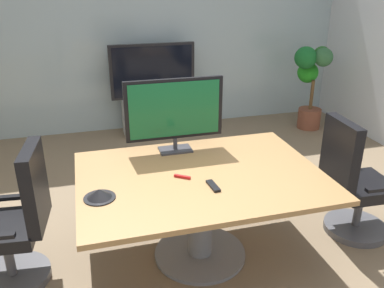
{
  "coord_description": "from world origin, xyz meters",
  "views": [
    {
      "loc": [
        -0.79,
        -2.63,
        2.18
      ],
      "look_at": [
        0.02,
        0.27,
        0.91
      ],
      "focal_mm": 37.7,
      "sensor_mm": 36.0,
      "label": 1
    }
  ],
  "objects_px": {
    "potted_plant": "(311,78)",
    "conference_phone": "(99,194)",
    "tv_monitor": "(174,111)",
    "wall_display_unit": "(154,104)",
    "remote_control": "(213,186)",
    "conference_table": "(200,194)",
    "office_chair_right": "(353,188)",
    "office_chair_left": "(17,229)"
  },
  "relations": [
    {
      "from": "wall_display_unit",
      "to": "potted_plant",
      "type": "relative_size",
      "value": 1.05
    },
    {
      "from": "potted_plant",
      "to": "conference_phone",
      "type": "bearing_deg",
      "value": -140.41
    },
    {
      "from": "conference_phone",
      "to": "remote_control",
      "type": "bearing_deg",
      "value": -4.1
    },
    {
      "from": "tv_monitor",
      "to": "remote_control",
      "type": "xyz_separation_m",
      "value": [
        0.11,
        -0.72,
        -0.35
      ]
    },
    {
      "from": "wall_display_unit",
      "to": "potted_plant",
      "type": "bearing_deg",
      "value": -10.17
    },
    {
      "from": "office_chair_left",
      "to": "conference_phone",
      "type": "height_order",
      "value": "office_chair_left"
    },
    {
      "from": "tv_monitor",
      "to": "wall_display_unit",
      "type": "height_order",
      "value": "tv_monitor"
    },
    {
      "from": "wall_display_unit",
      "to": "potted_plant",
      "type": "height_order",
      "value": "wall_display_unit"
    },
    {
      "from": "office_chair_left",
      "to": "tv_monitor",
      "type": "height_order",
      "value": "tv_monitor"
    },
    {
      "from": "conference_phone",
      "to": "remote_control",
      "type": "distance_m",
      "value": 0.8
    },
    {
      "from": "potted_plant",
      "to": "tv_monitor",
      "type": "bearing_deg",
      "value": -141.68
    },
    {
      "from": "conference_phone",
      "to": "office_chair_left",
      "type": "bearing_deg",
      "value": 158.1
    },
    {
      "from": "conference_phone",
      "to": "remote_control",
      "type": "relative_size",
      "value": 1.29
    },
    {
      "from": "potted_plant",
      "to": "conference_phone",
      "type": "relative_size",
      "value": 5.67
    },
    {
      "from": "office_chair_right",
      "to": "wall_display_unit",
      "type": "distance_m",
      "value": 3.2
    },
    {
      "from": "office_chair_right",
      "to": "conference_phone",
      "type": "xyz_separation_m",
      "value": [
        -2.15,
        -0.12,
        0.33
      ]
    },
    {
      "from": "office_chair_left",
      "to": "conference_phone",
      "type": "bearing_deg",
      "value": 73.78
    },
    {
      "from": "conference_table",
      "to": "tv_monitor",
      "type": "bearing_deg",
      "value": 99.51
    },
    {
      "from": "tv_monitor",
      "to": "office_chair_left",
      "type": "bearing_deg",
      "value": -162.05
    },
    {
      "from": "tv_monitor",
      "to": "remote_control",
      "type": "distance_m",
      "value": 0.81
    },
    {
      "from": "tv_monitor",
      "to": "remote_control",
      "type": "bearing_deg",
      "value": -81.16
    },
    {
      "from": "office_chair_right",
      "to": "wall_display_unit",
      "type": "height_order",
      "value": "wall_display_unit"
    },
    {
      "from": "office_chair_left",
      "to": "remote_control",
      "type": "bearing_deg",
      "value": 83.61
    },
    {
      "from": "tv_monitor",
      "to": "conference_phone",
      "type": "bearing_deg",
      "value": -136.13
    },
    {
      "from": "office_chair_left",
      "to": "wall_display_unit",
      "type": "distance_m",
      "value": 3.22
    },
    {
      "from": "office_chair_right",
      "to": "tv_monitor",
      "type": "xyz_separation_m",
      "value": [
        -1.46,
        0.54,
        0.66
      ]
    },
    {
      "from": "conference_table",
      "to": "wall_display_unit",
      "type": "distance_m",
      "value": 2.92
    },
    {
      "from": "potted_plant",
      "to": "conference_phone",
      "type": "xyz_separation_m",
      "value": [
        -3.22,
        -2.67,
        0.01
      ]
    },
    {
      "from": "office_chair_left",
      "to": "office_chair_right",
      "type": "bearing_deg",
      "value": 93.11
    },
    {
      "from": "potted_plant",
      "to": "conference_phone",
      "type": "distance_m",
      "value": 4.18
    },
    {
      "from": "conference_table",
      "to": "conference_phone",
      "type": "bearing_deg",
      "value": -168.12
    },
    {
      "from": "tv_monitor",
      "to": "conference_phone",
      "type": "height_order",
      "value": "tv_monitor"
    },
    {
      "from": "office_chair_right",
      "to": "tv_monitor",
      "type": "bearing_deg",
      "value": 72.88
    },
    {
      "from": "conference_table",
      "to": "potted_plant",
      "type": "height_order",
      "value": "potted_plant"
    },
    {
      "from": "tv_monitor",
      "to": "potted_plant",
      "type": "bearing_deg",
      "value": 38.32
    },
    {
      "from": "potted_plant",
      "to": "wall_display_unit",
      "type": "bearing_deg",
      "value": 169.83
    },
    {
      "from": "tv_monitor",
      "to": "wall_display_unit",
      "type": "distance_m",
      "value": 2.52
    },
    {
      "from": "remote_control",
      "to": "conference_table",
      "type": "bearing_deg",
      "value": 92.94
    },
    {
      "from": "office_chair_left",
      "to": "tv_monitor",
      "type": "xyz_separation_m",
      "value": [
        1.3,
        0.42,
        0.66
      ]
    },
    {
      "from": "conference_table",
      "to": "potted_plant",
      "type": "distance_m",
      "value": 3.51
    },
    {
      "from": "remote_control",
      "to": "tv_monitor",
      "type": "bearing_deg",
      "value": 94.47
    },
    {
      "from": "potted_plant",
      "to": "remote_control",
      "type": "height_order",
      "value": "potted_plant"
    }
  ]
}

